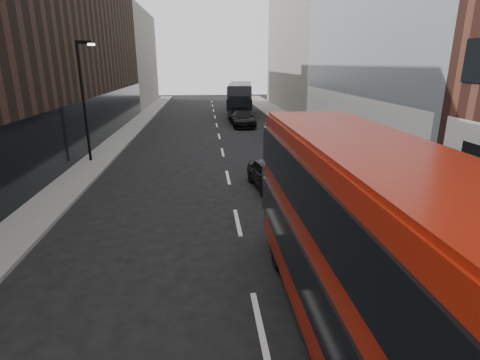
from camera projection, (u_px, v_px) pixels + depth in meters
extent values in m
cube|color=slate|center=(309.00, 136.00, 31.34)|extent=(3.00, 80.00, 0.15)
cube|color=slate|center=(120.00, 139.00, 29.96)|extent=(2.00, 80.00, 0.15)
cube|color=silver|center=(347.00, 121.00, 27.14)|extent=(0.35, 21.00, 3.80)
cube|color=slate|center=(303.00, 38.00, 47.09)|extent=(5.00, 24.00, 18.00)
cube|color=black|center=(83.00, 50.00, 32.33)|extent=(5.00, 24.00, 14.00)
cube|color=slate|center=(131.00, 59.00, 53.39)|extent=(5.00, 20.00, 13.00)
cylinder|color=black|center=(84.00, 103.00, 22.21)|extent=(0.16, 0.16, 7.00)
cube|color=black|center=(84.00, 42.00, 21.23)|extent=(0.90, 0.15, 0.18)
cube|color=#FFF2CC|center=(91.00, 44.00, 21.30)|extent=(0.35, 0.22, 0.12)
cube|color=#991909|center=(370.00, 250.00, 7.39)|extent=(2.48, 10.92, 3.97)
cube|color=black|center=(367.00, 278.00, 7.58)|extent=(2.60, 10.97, 1.09)
cube|color=black|center=(376.00, 200.00, 7.08)|extent=(2.60, 10.97, 1.09)
cube|color=black|center=(300.00, 186.00, 12.76)|extent=(2.11, 0.08, 1.39)
cube|color=#991909|center=(382.00, 150.00, 6.79)|extent=(2.38, 10.49, 0.12)
cylinder|color=black|center=(279.00, 253.00, 11.18)|extent=(0.30, 0.99, 0.99)
cylinder|color=black|center=(349.00, 249.00, 11.37)|extent=(0.30, 0.99, 0.99)
cube|color=black|center=(240.00, 98.00, 44.07)|extent=(3.83, 11.49, 3.18)
cube|color=black|center=(240.00, 100.00, 44.13)|extent=(3.95, 11.56, 1.13)
cube|color=black|center=(239.00, 103.00, 38.68)|extent=(2.17, 0.33, 1.44)
cube|color=black|center=(241.00, 95.00, 49.50)|extent=(2.17, 0.33, 1.44)
cube|color=black|center=(240.00, 84.00, 43.59)|extent=(3.67, 11.03, 0.12)
cylinder|color=black|center=(232.00, 107.00, 47.98)|extent=(0.42, 1.05, 1.03)
cylinder|color=black|center=(250.00, 107.00, 47.94)|extent=(0.42, 1.05, 1.03)
cylinder|color=black|center=(229.00, 115.00, 41.09)|extent=(0.42, 1.05, 1.03)
cylinder|color=black|center=(250.00, 115.00, 41.05)|extent=(0.42, 1.05, 1.03)
imported|color=black|center=(270.00, 175.00, 18.31)|extent=(2.13, 4.20, 1.37)
imported|color=gray|center=(274.00, 131.00, 30.36)|extent=(1.64, 3.82, 1.22)
imported|color=black|center=(242.00, 118.00, 36.48)|extent=(2.36, 5.35, 1.53)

